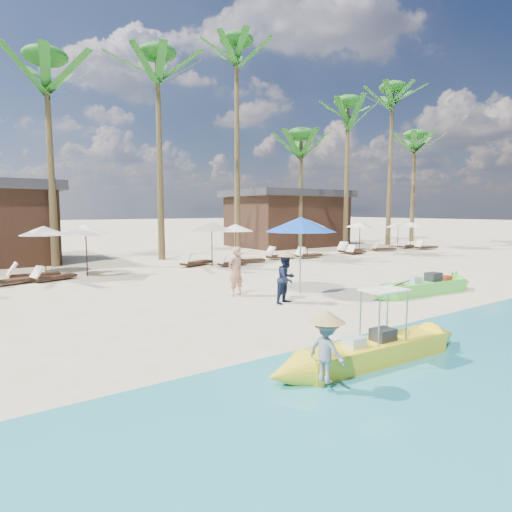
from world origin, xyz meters
TOP-DOWN VIEW (x-y plane):
  - ground at (0.00, 0.00)m, footprint 240.00×240.00m
  - wet_sand_strip at (0.00, -5.00)m, footprint 240.00×4.50m
  - green_canoe at (5.48, -0.48)m, footprint 5.48×0.99m
  - yellow_canoe at (-1.03, -3.83)m, footprint 5.23×0.86m
  - tourist at (0.16, 2.88)m, footprint 0.65×0.49m
  - vendor_green at (0.81, 1.06)m, footprint 0.85×0.75m
  - vendor_yellow at (-2.67, -4.27)m, footprint 0.46×0.69m
  - blue_umbrella at (2.08, 1.90)m, footprint 2.39×2.39m
  - resort_parasol_4 at (-4.16, 11.89)m, footprint 2.05×2.05m
  - lounger_4_left at (-5.79, 9.41)m, footprint 1.87×1.08m
  - lounger_4_right at (-4.93, 10.37)m, footprint 1.93×0.60m
  - resort_parasol_5 at (-2.87, 9.89)m, footprint 2.14×2.14m
  - lounger_5_left at (-4.30, 9.51)m, footprint 1.77×1.04m
  - resort_parasol_6 at (3.19, 10.01)m, footprint 2.14×2.14m
  - lounger_6_left at (2.40, 10.39)m, footprint 1.98×1.17m
  - lounger_6_right at (3.88, 9.28)m, footprint 1.69×0.65m
  - resort_parasol_7 at (5.22, 11.03)m, footprint 1.98×1.98m
  - lounger_7_left at (5.29, 9.91)m, footprint 1.72×0.80m
  - lounger_7_right at (7.79, 10.34)m, footprint 1.99×0.73m
  - resort_parasol_8 at (10.10, 10.62)m, footprint 2.16×2.16m
  - lounger_8_left at (9.42, 9.83)m, footprint 1.82×0.69m
  - resort_parasol_9 at (15.29, 11.14)m, footprint 1.97×1.97m
  - lounger_9_left at (13.43, 9.77)m, footprint 1.71×0.80m
  - lounger_9_right at (13.60, 10.52)m, footprint 2.08×0.93m
  - resort_parasol_10 at (19.48, 11.18)m, footprint 1.84×1.84m
  - lounger_10_left at (16.63, 10.22)m, footprint 1.74×1.05m
  - lounger_10_right at (19.69, 10.48)m, footprint 1.90×0.69m
  - resort_parasol_11 at (21.45, 11.49)m, footprint 1.82×1.82m
  - lounger_11_left at (20.03, 9.24)m, footprint 1.85×0.79m
  - palm_3 at (-3.36, 14.27)m, footprint 2.08×2.08m
  - palm_4 at (2.15, 14.01)m, footprint 2.08×2.08m
  - palm_5 at (7.45, 14.38)m, footprint 2.08×2.08m
  - palm_6 at (12.84, 14.52)m, footprint 2.08×2.08m
  - palm_7 at (16.57, 13.68)m, footprint 2.08×2.08m
  - palm_8 at (21.07, 13.33)m, footprint 2.08×2.08m
  - palm_9 at (26.21, 14.81)m, footprint 2.08×2.08m
  - pavilion_east at (14.00, 17.50)m, footprint 8.80×6.60m

SIDE VIEW (x-z plane):
  - ground at x=0.00m, z-range 0.00..0.00m
  - wet_sand_strip at x=0.00m, z-range 0.00..0.01m
  - lounger_9_left at x=13.43m, z-range -0.09..0.47m
  - lounger_6_right at x=3.88m, z-range -0.09..0.47m
  - lounger_7_left at x=5.29m, z-range -0.09..0.47m
  - lounger_10_left at x=16.63m, z-range -0.09..0.47m
  - lounger_5_left at x=-4.30m, z-range -0.10..0.48m
  - lounger_8_left at x=9.42m, z-range -0.10..0.50m
  - lounger_4_left at x=-5.79m, z-range -0.10..0.51m
  - lounger_11_left at x=20.03m, z-range -0.10..0.51m
  - lounger_10_right at x=19.69m, z-range -0.10..0.53m
  - lounger_6_left at x=2.40m, z-range -0.11..0.54m
  - lounger_4_right at x=-4.93m, z-range -0.11..0.54m
  - lounger_7_right at x=7.79m, z-range -0.11..0.55m
  - yellow_canoe at x=-1.03m, z-range -0.46..0.90m
  - lounger_9_right at x=13.60m, z-range -0.11..0.57m
  - green_canoe at x=5.48m, z-range -0.11..0.58m
  - vendor_yellow at x=-2.67m, z-range 0.18..1.17m
  - vendor_green at x=0.81m, z-range 0.00..1.49m
  - tourist at x=0.16m, z-range 0.00..1.62m
  - resort_parasol_11 at x=21.45m, z-range 0.75..2.63m
  - resort_parasol_10 at x=19.48m, z-range 0.76..2.65m
  - resort_parasol_9 at x=15.29m, z-range 0.81..2.84m
  - resort_parasol_7 at x=5.22m, z-range 0.82..2.86m
  - resort_parasol_4 at x=-4.16m, z-range 0.85..2.95m
  - resort_parasol_5 at x=-2.87m, z-range 0.88..3.08m
  - resort_parasol_6 at x=3.19m, z-range 0.89..3.09m
  - resort_parasol_8 at x=10.10m, z-range 0.89..3.12m
  - pavilion_east at x=14.00m, z-range 0.05..4.35m
  - blue_umbrella at x=2.08m, z-range 1.04..3.62m
  - palm_6 at x=12.84m, z-range 2.79..11.31m
  - palm_9 at x=26.21m, z-range 3.14..12.97m
  - palm_3 at x=-3.36m, z-range 3.32..13.83m
  - palm_7 at x=16.57m, z-range 3.46..14.53m
  - palm_4 at x=2.15m, z-range 3.60..15.30m
  - palm_8 at x=21.07m, z-range 3.83..16.53m
  - palm_5 at x=7.45m, z-range 4.02..17.62m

